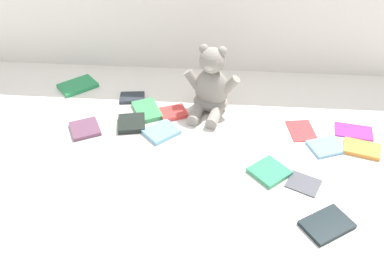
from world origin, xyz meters
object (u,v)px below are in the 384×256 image
at_px(book_case_2, 132,123).
at_px(book_case_12, 85,129).
at_px(book_case_11, 161,132).
at_px(book_case_5, 362,149).
at_px(book_case_8, 269,172).
at_px(book_case_3, 327,225).
at_px(book_case_9, 78,86).
at_px(book_case_1, 302,130).
at_px(book_case_0, 147,110).
at_px(book_case_13, 173,113).
at_px(teddy_bear, 211,87).
at_px(book_case_7, 304,183).
at_px(book_case_4, 326,147).
at_px(book_case_10, 354,131).
at_px(book_case_6, 132,98).

bearing_deg(book_case_2, book_case_12, -176.43).
distance_m(book_case_2, book_case_11, 0.12).
distance_m(book_case_5, book_case_8, 0.33).
height_order(book_case_3, book_case_12, same).
bearing_deg(book_case_11, book_case_9, 10.78).
relative_size(book_case_1, book_case_2, 1.17).
xyz_separation_m(book_case_0, book_case_13, (0.10, -0.01, -0.00)).
bearing_deg(teddy_bear, book_case_11, -122.34).
height_order(book_case_2, book_case_7, book_case_2).
height_order(book_case_3, book_case_9, book_case_9).
distance_m(book_case_3, book_case_5, 0.37).
bearing_deg(book_case_4, book_case_13, 52.59).
height_order(book_case_0, book_case_11, book_case_0).
bearing_deg(book_case_9, book_case_11, 12.12).
bearing_deg(book_case_11, book_case_10, -128.04).
height_order(book_case_5, book_case_10, book_case_5).
xyz_separation_m(book_case_2, book_case_7, (0.56, -0.25, -0.00)).
bearing_deg(book_case_0, book_case_7, 122.00).
xyz_separation_m(book_case_1, book_case_5, (0.18, -0.09, 0.00)).
bearing_deg(book_case_7, book_case_10, 168.43).
distance_m(teddy_bear, book_case_12, 0.46).
relative_size(book_case_0, book_case_9, 0.94).
xyz_separation_m(book_case_10, book_case_13, (-0.63, 0.06, 0.00)).
bearing_deg(book_case_0, book_case_9, -52.07).
relative_size(book_case_6, book_case_10, 0.73).
distance_m(book_case_7, book_case_10, 0.34).
relative_size(teddy_bear, book_case_8, 2.48).
bearing_deg(book_case_11, book_case_0, -13.29).
relative_size(book_case_1, book_case_3, 0.90).
height_order(book_case_1, book_case_5, book_case_5).
xyz_separation_m(book_case_7, book_case_13, (-0.43, 0.32, 0.00)).
bearing_deg(book_case_7, book_case_3, 40.45).
bearing_deg(book_case_10, book_case_0, -84.93).
height_order(book_case_0, book_case_5, book_case_0).
height_order(book_case_4, book_case_7, book_case_4).
bearing_deg(book_case_10, book_case_12, -76.33).
distance_m(book_case_2, book_case_10, 0.77).
relative_size(book_case_4, book_case_5, 0.94).
bearing_deg(teddy_bear, book_case_3, -45.31).
height_order(book_case_10, book_case_12, book_case_12).
bearing_deg(book_case_0, book_case_3, 113.55).
distance_m(book_case_4, book_case_10, 0.14).
bearing_deg(book_case_1, book_case_6, 157.27).
relative_size(book_case_6, book_case_11, 0.85).
relative_size(book_case_2, book_case_10, 0.79).
xyz_separation_m(book_case_2, book_case_8, (0.46, -0.21, -0.00)).
bearing_deg(book_case_3, book_case_8, 2.29).
height_order(book_case_2, book_case_4, book_case_2).
height_order(book_case_5, book_case_7, book_case_5).
xyz_separation_m(teddy_bear, book_case_13, (-0.13, -0.05, -0.09)).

